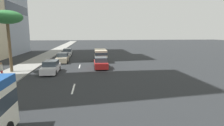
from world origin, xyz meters
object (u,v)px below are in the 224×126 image
(car_fifth, at_px, (101,63))
(pedestrian_near_lamp, at_px, (1,69))
(palm_tree, at_px, (7,18))
(car_fourth, at_px, (67,53))
(car_third, at_px, (51,67))
(car_lead, at_px, (63,58))
(van_second, at_px, (100,55))

(car_fifth, height_order, pedestrian_near_lamp, pedestrian_near_lamp)
(palm_tree, bearing_deg, car_fourth, -17.01)
(car_third, relative_size, car_fourth, 1.04)
(car_fourth, bearing_deg, car_lead, 1.45)
(van_second, height_order, pedestrian_near_lamp, van_second)
(van_second, height_order, car_fifth, van_second)
(car_fourth, distance_m, palm_tree, 18.88)
(car_fourth, relative_size, pedestrian_near_lamp, 2.63)
(car_fourth, relative_size, palm_tree, 0.59)
(car_lead, distance_m, palm_tree, 11.36)
(pedestrian_near_lamp, height_order, palm_tree, palm_tree)
(car_lead, bearing_deg, car_fifth, 45.84)
(pedestrian_near_lamp, xyz_separation_m, palm_tree, (3.40, 0.31, 5.85))
(car_third, height_order, pedestrian_near_lamp, pedestrian_near_lamp)
(van_second, distance_m, pedestrian_near_lamp, 16.40)
(car_fourth, relative_size, car_fifth, 1.02)
(car_third, distance_m, pedestrian_near_lamp, 5.55)
(car_fifth, bearing_deg, car_fourth, 23.07)
(van_second, height_order, car_fourth, van_second)
(pedestrian_near_lamp, bearing_deg, car_third, 104.58)
(car_third, distance_m, car_fifth, 7.05)
(car_lead, height_order, car_fifth, car_lead)
(pedestrian_near_lamp, bearing_deg, car_fifth, 99.27)
(car_fifth, bearing_deg, van_second, -3.06)
(car_fourth, distance_m, pedestrian_near_lamp, 21.04)
(van_second, bearing_deg, pedestrian_near_lamp, 134.05)
(car_third, relative_size, pedestrian_near_lamp, 2.73)
(palm_tree, bearing_deg, van_second, -56.51)
(car_third, bearing_deg, palm_tree, -97.61)
(pedestrian_near_lamp, distance_m, palm_tree, 6.77)
(car_fifth, relative_size, palm_tree, 0.58)
(car_third, bearing_deg, pedestrian_near_lamp, -60.65)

